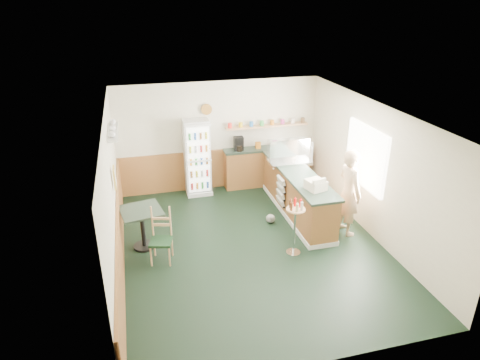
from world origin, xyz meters
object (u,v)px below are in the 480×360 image
object	(u,v)px
display_case	(290,152)
cash_register	(316,185)
shopkeeper	(349,192)
drinks_fridge	(197,158)
cafe_chair	(160,233)
cafe_table	(142,221)
condiment_stand	(295,220)

from	to	relation	value
display_case	cash_register	world-z (taller)	display_case
shopkeeper	cash_register	bearing A→B (deg)	76.28
drinks_fridge	cash_register	size ratio (longest dim) A/B	5.25
shopkeeper	cafe_chair	xyz separation A→B (m)	(-3.80, -0.03, -0.36)
display_case	shopkeeper	bearing A→B (deg)	-65.95
shopkeeper	cafe_table	size ratio (longest dim) A/B	2.08
cafe_table	display_case	bearing A→B (deg)	18.15
display_case	condiment_stand	xyz separation A→B (m)	(-0.64, -2.05, -0.56)
cash_register	cafe_chair	world-z (taller)	cash_register
cafe_table	cash_register	bearing A→B (deg)	-5.80
shopkeeper	cafe_table	bearing A→B (deg)	78.78
drinks_fridge	cafe_table	world-z (taller)	drinks_fridge
display_case	cash_register	xyz separation A→B (m)	(0.00, -1.46, -0.17)
cafe_chair	drinks_fridge	bearing A→B (deg)	81.39
drinks_fridge	display_case	size ratio (longest dim) A/B	1.95
drinks_fridge	shopkeeper	xyz separation A→B (m)	(2.65, -2.66, -0.02)
cash_register	cafe_chair	xyz separation A→B (m)	(-3.10, -0.13, -0.56)
cafe_table	shopkeeper	bearing A→B (deg)	-6.32
drinks_fridge	cafe_chair	bearing A→B (deg)	-113.23
cash_register	cafe_table	xyz separation A→B (m)	(-3.40, 0.35, -0.53)
cafe_table	cafe_chair	xyz separation A→B (m)	(0.30, -0.48, -0.03)
cafe_chair	cafe_table	bearing A→B (deg)	136.43
shopkeeper	condiment_stand	size ratio (longest dim) A/B	1.63
condiment_stand	cafe_table	bearing A→B (deg)	161.33
cash_register	shopkeeper	world-z (taller)	shopkeeper
display_case	cafe_table	world-z (taller)	display_case
condiment_stand	cafe_chair	distance (m)	2.51
cash_register	display_case	bearing A→B (deg)	75.52
condiment_stand	cafe_chair	xyz separation A→B (m)	(-2.46, 0.45, -0.17)
cash_register	condiment_stand	distance (m)	0.95
drinks_fridge	shopkeeper	bearing A→B (deg)	-45.16
condiment_stand	cafe_table	world-z (taller)	condiment_stand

